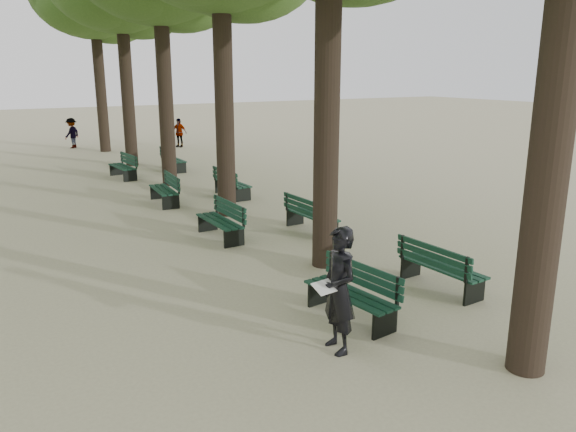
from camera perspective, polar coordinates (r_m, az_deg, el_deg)
ground at (r=9.02m, az=6.51°, el=-12.10°), size 120.00×120.00×0.00m
bench_left_0 at (r=9.51m, az=6.34°, el=-8.85°), size 0.79×1.86×0.92m
bench_left_1 at (r=13.91m, az=-6.91°, el=-1.21°), size 0.59×1.81×0.92m
bench_left_2 at (r=17.83m, az=-12.47°, el=2.07°), size 0.71×1.84×0.92m
bench_left_3 at (r=22.50m, az=-16.43°, el=4.39°), size 0.71×1.84×0.92m
bench_right_0 at (r=11.05m, az=15.27°, el=-5.87°), size 0.66×1.83×0.92m
bench_right_1 at (r=14.40m, az=2.41°, el=-0.57°), size 0.62×1.81×0.92m
bench_right_2 at (r=18.51m, az=-5.67°, el=2.80°), size 0.61×1.81×0.92m
bench_right_3 at (r=23.78m, az=-11.54°, el=5.21°), size 0.58×1.80×0.92m
man_with_map at (r=8.23m, az=5.20°, el=-7.52°), size 0.66×0.79×1.90m
pedestrian_c at (r=30.99m, az=-11.02°, el=8.30°), size 0.83×0.88×1.54m
pedestrian_b at (r=32.19m, az=-21.10°, el=7.87°), size 0.95×0.94×1.58m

